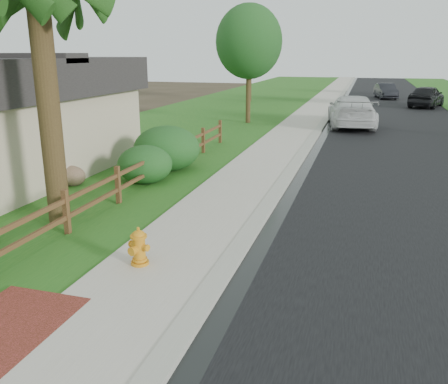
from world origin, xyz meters
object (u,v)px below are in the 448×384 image
(ranch_fence, at_px, (138,173))
(white_suv, at_px, (352,111))
(fire_hydrant, at_px, (139,247))
(dark_car_mid, at_px, (427,96))

(ranch_fence, distance_m, white_suv, 16.60)
(ranch_fence, height_order, fire_hydrant, ranch_fence)
(ranch_fence, height_order, white_suv, white_suv)
(fire_hydrant, xyz_separation_m, dark_car_mid, (8.43, 32.51, 0.40))
(ranch_fence, bearing_deg, fire_hydrant, -63.39)
(fire_hydrant, distance_m, white_suv, 20.61)
(fire_hydrant, bearing_deg, dark_car_mid, 75.46)
(ranch_fence, relative_size, dark_car_mid, 3.47)
(ranch_fence, distance_m, fire_hydrant, 5.29)
(fire_hydrant, bearing_deg, white_suv, 80.97)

